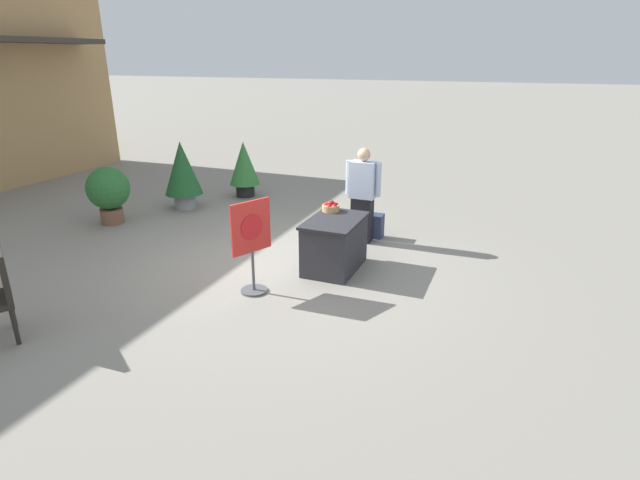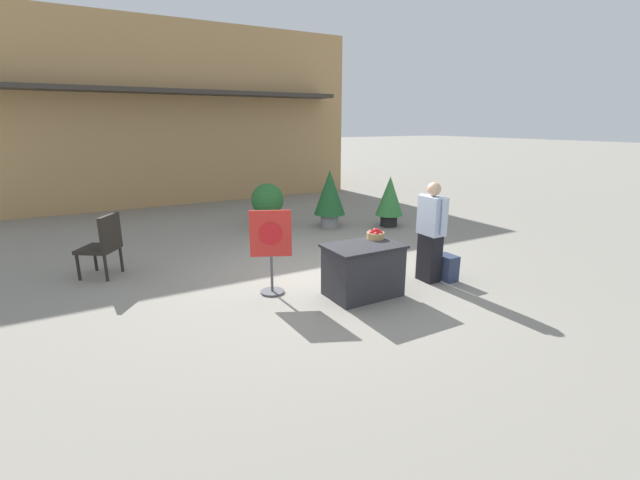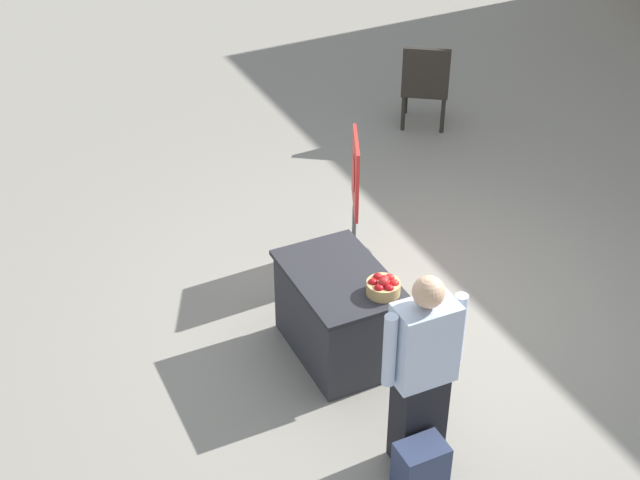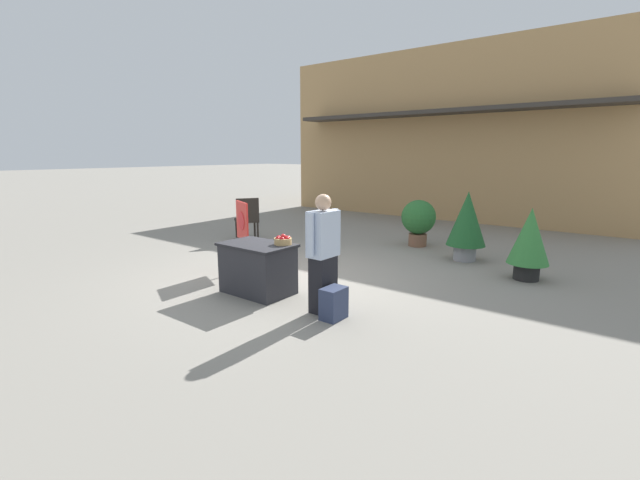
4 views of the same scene
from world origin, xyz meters
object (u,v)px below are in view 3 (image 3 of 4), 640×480
Objects in this scene: person_visitor at (422,372)px; patio_chair at (425,82)px; apple_basket at (383,286)px; poster_board at (355,195)px; display_table at (339,313)px; backpack at (421,468)px.

patio_chair is (-4.54, 2.79, -0.24)m from person_visitor.
apple_basket is 0.21× the size of poster_board.
display_table is at bearing -151.08° from apple_basket.
patio_chair is (-2.11, 2.04, -0.12)m from poster_board.
person_visitor is (1.28, -0.02, 0.42)m from display_table.
patio_chair is (-4.81, 2.92, 0.37)m from backpack.
poster_board is at bearing 147.35° from display_table.
apple_basket is at bearing 94.64° from poster_board.
apple_basket is at bearing 164.01° from backpack.
person_visitor reaches higher than apple_basket.
person_visitor reaches higher than patio_chair.
apple_basket is 0.16× the size of person_visitor.
display_table is 1.39m from poster_board.
backpack is 5.63m from patio_chair.
person_visitor is 2.54m from poster_board.
poster_board reaches higher than backpack.
apple_basket is (0.35, 0.20, 0.46)m from display_table.
display_table is 1.06× the size of patio_chair.
patio_chair is at bearing 148.74° from backpack.
apple_basket is 0.62× the size of backpack.
patio_chair is at bearing -30.69° from person_visitor.
display_table is 0.61m from apple_basket.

